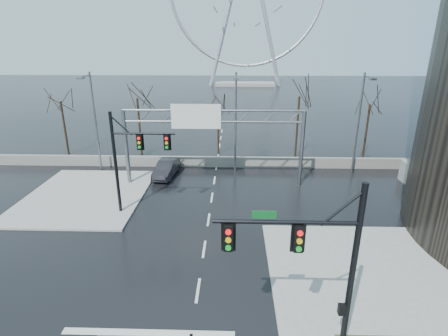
{
  "coord_description": "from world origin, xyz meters",
  "views": [
    {
      "loc": [
        1.87,
        -15.46,
        12.63
      ],
      "look_at": [
        1.16,
        8.47,
        4.0
      ],
      "focal_mm": 28.0,
      "sensor_mm": 36.0,
      "label": 1
    }
  ],
  "objects_px": {
    "car": "(166,169)",
    "signal_mast_far": "(129,154)",
    "signal_mast_near": "(319,259)",
    "sign_gantry": "(209,131)"
  },
  "relations": [
    {
      "from": "sign_gantry",
      "to": "signal_mast_far",
      "type": "bearing_deg",
      "value": -132.47
    },
    {
      "from": "signal_mast_near",
      "to": "sign_gantry",
      "type": "distance_m",
      "value": 19.79
    },
    {
      "from": "signal_mast_near",
      "to": "signal_mast_far",
      "type": "xyz_separation_m",
      "value": [
        -11.01,
        13.0,
        -0.04
      ]
    },
    {
      "from": "signal_mast_far",
      "to": "sign_gantry",
      "type": "xyz_separation_m",
      "value": [
        5.49,
        6.0,
        0.35
      ]
    },
    {
      "from": "signal_mast_near",
      "to": "signal_mast_far",
      "type": "bearing_deg",
      "value": 130.26
    },
    {
      "from": "sign_gantry",
      "to": "car",
      "type": "height_order",
      "value": "sign_gantry"
    },
    {
      "from": "car",
      "to": "signal_mast_far",
      "type": "bearing_deg",
      "value": -90.24
    },
    {
      "from": "signal_mast_near",
      "to": "signal_mast_far",
      "type": "distance_m",
      "value": 17.03
    },
    {
      "from": "car",
      "to": "sign_gantry",
      "type": "bearing_deg",
      "value": -17.53
    },
    {
      "from": "sign_gantry",
      "to": "car",
      "type": "distance_m",
      "value": 6.6
    }
  ]
}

